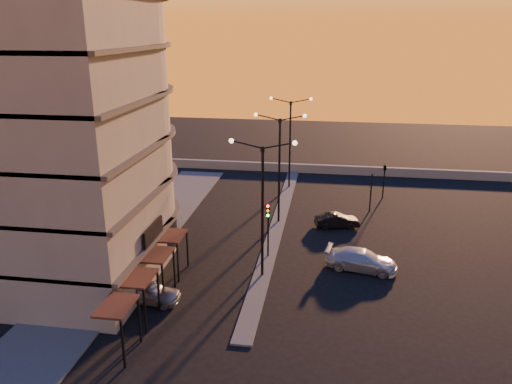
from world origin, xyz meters
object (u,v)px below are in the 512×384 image
(streetlamp_mid, at_px, (279,160))
(traffic_light_main, at_px, (268,221))
(car_wagon, at_px, (361,260))
(car_sedan, at_px, (337,221))
(car_hatchback, at_px, (148,292))

(streetlamp_mid, relative_size, traffic_light_main, 2.24)
(streetlamp_mid, distance_m, traffic_light_main, 7.62)
(traffic_light_main, bearing_deg, car_wagon, -6.94)
(car_wagon, bearing_deg, car_sedan, 22.95)
(car_hatchback, relative_size, car_wagon, 0.81)
(traffic_light_main, relative_size, car_sedan, 1.15)
(streetlamp_mid, height_order, car_sedan, streetlamp_mid)
(traffic_light_main, relative_size, car_hatchback, 1.05)
(car_sedan, bearing_deg, streetlamp_mid, 71.90)
(car_sedan, bearing_deg, car_hatchback, 126.93)
(traffic_light_main, xyz_separation_m, car_hatchback, (-6.50, -7.26, -2.20))
(car_hatchback, distance_m, car_sedan, 18.12)
(streetlamp_mid, distance_m, car_hatchback, 16.53)
(car_wagon, bearing_deg, traffic_light_main, 93.30)
(car_sedan, height_order, car_wagon, car_wagon)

